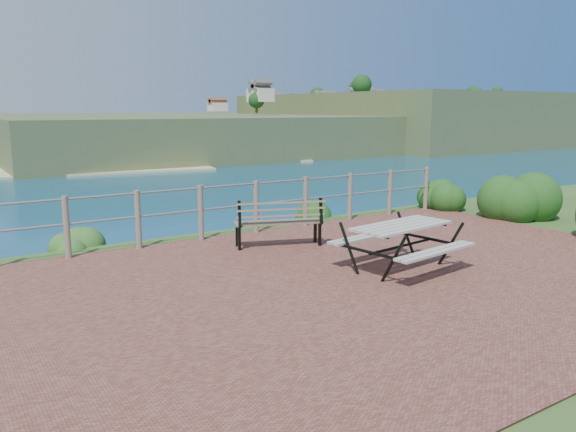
% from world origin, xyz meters
% --- Properties ---
extents(ground, '(10.00, 7.00, 0.12)m').
position_xyz_m(ground, '(0.00, 0.00, 0.00)').
color(ground, brown).
rests_on(ground, ground).
extents(safety_railing, '(9.40, 0.10, 1.00)m').
position_xyz_m(safety_railing, '(0.00, 3.35, 0.57)').
color(safety_railing, '#6B5B4C').
rests_on(safety_railing, ground).
extents(distant_bay, '(290.00, 232.36, 24.00)m').
position_xyz_m(distant_bay, '(173.07, 202.61, -1.52)').
color(distant_bay, '#405128').
rests_on(distant_bay, ground).
extents(picnic_table, '(1.67, 1.38, 0.68)m').
position_xyz_m(picnic_table, '(0.53, 0.01, 0.43)').
color(picnic_table, '#A09B90').
rests_on(picnic_table, ground).
extents(park_bench, '(1.55, 0.87, 0.85)m').
position_xyz_m(park_bench, '(-0.22, 2.20, 0.57)').
color(park_bench, brown).
rests_on(park_bench, ground).
extents(shrub_right_front, '(1.37, 1.37, 1.94)m').
position_xyz_m(shrub_right_front, '(5.59, 1.61, 0.00)').
color(shrub_right_front, '#183A11').
rests_on(shrub_right_front, ground).
extents(shrub_right_edge, '(0.95, 0.95, 1.37)m').
position_xyz_m(shrub_right_edge, '(4.94, 3.19, 0.00)').
color(shrub_right_edge, '#183A11').
rests_on(shrub_right_edge, ground).
extents(shrub_lip_west, '(0.75, 0.75, 0.48)m').
position_xyz_m(shrub_lip_west, '(-3.16, 4.18, 0.00)').
color(shrub_lip_west, '#235A21').
rests_on(shrub_lip_west, ground).
extents(shrub_lip_east, '(0.74, 0.74, 0.47)m').
position_xyz_m(shrub_lip_east, '(2.11, 4.29, 0.00)').
color(shrub_lip_east, '#183A11').
rests_on(shrub_lip_east, ground).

